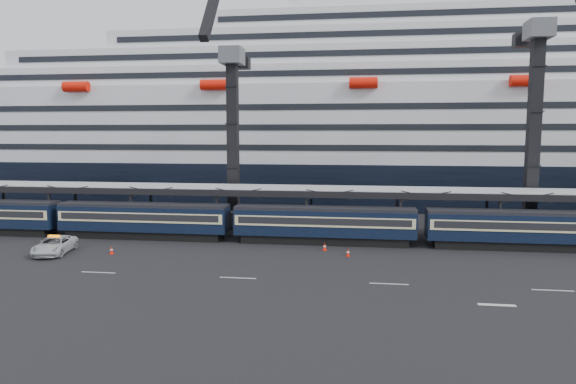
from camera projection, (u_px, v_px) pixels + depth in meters
name	position (u px, v px, depth m)	size (l,w,h in m)	color
ground	(410.00, 271.00, 43.41)	(260.00, 260.00, 0.00)	black
lane_markings	(532.00, 294.00, 37.15)	(111.00, 4.27, 0.02)	beige
train	(356.00, 224.00, 53.63)	(133.05, 3.00, 4.05)	black
canopy	(399.00, 191.00, 56.59)	(130.00, 6.25, 5.53)	#969A9E
cruise_ship	(379.00, 129.00, 87.41)	(214.09, 28.84, 34.00)	black
crane_dark_near	(232.00, 131.00, 63.08)	(4.50, 17.75, 35.08)	#505359
crane_dark_mid	(536.00, 118.00, 57.15)	(4.50, 18.24, 39.64)	#505359
pickup_truck	(55.00, 245.00, 49.72)	(2.74, 5.93, 1.65)	silver
traffic_cone_b	(111.00, 250.00, 49.60)	(0.39, 0.39, 0.78)	#F41707
traffic_cone_c	(348.00, 252.00, 48.66)	(0.38, 0.38, 0.76)	#F41707
traffic_cone_d	(325.00, 247.00, 51.10)	(0.40, 0.40, 0.79)	#F41707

